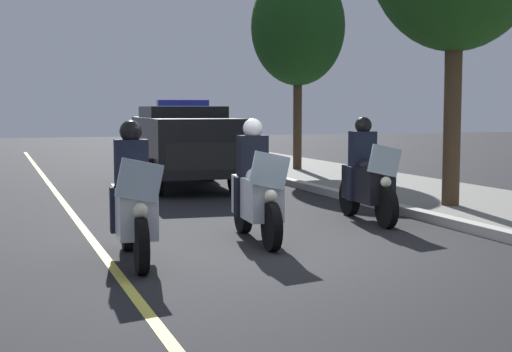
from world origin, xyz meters
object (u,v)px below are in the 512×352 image
police_motorcycle_lead_right (256,192)px  tree_far_back (298,27)px  police_suv (184,142)px  police_motorcycle_lead_left (133,204)px  cyclist_background (182,142)px  police_motorcycle_trailing (367,179)px

police_motorcycle_lead_right → tree_far_back: (-10.32, 4.87, 3.47)m
police_suv → police_motorcycle_lead_right: bearing=-6.0°
police_motorcycle_lead_left → police_motorcycle_lead_right: bearing=113.7°
cyclist_background → tree_far_back: tree_far_back is taller
police_motorcycle_lead_left → cyclist_background: (-12.86, 3.74, 0.14)m
police_motorcycle_lead_left → police_motorcycle_trailing: 4.64m
police_motorcycle_lead_left → police_motorcycle_trailing: size_ratio=1.00×
police_motorcycle_trailing → police_suv: 6.42m
police_motorcycle_lead_right → police_motorcycle_lead_left: bearing=-66.3°
police_motorcycle_trailing → police_suv: size_ratio=0.43×
cyclist_background → police_suv: bearing=-13.2°
police_motorcycle_lead_left → police_suv: police_suv is taller
police_motorcycle_lead_right → police_motorcycle_trailing: bearing=116.3°
police_motorcycle_lead_left → police_suv: bearing=162.1°
police_motorcycle_trailing → police_motorcycle_lead_right: bearing=-63.7°
tree_far_back → police_motorcycle_trailing: bearing=-15.5°
police_suv → tree_far_back: bearing=125.8°
police_motorcycle_lead_right → cyclist_background: (-12.04, 1.87, 0.14)m
tree_far_back → cyclist_background: bearing=-119.8°
police_suv → police_motorcycle_trailing: bearing=14.1°
police_motorcycle_lead_left → cyclist_background: 13.39m
police_suv → cyclist_background: size_ratio=2.85×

